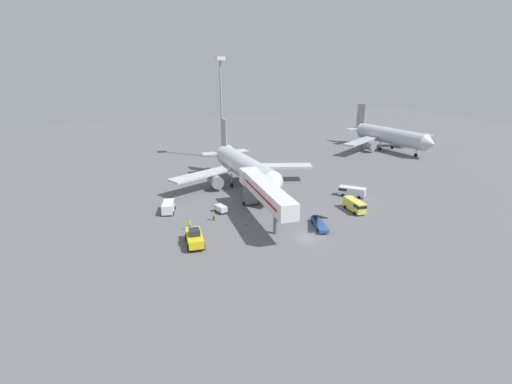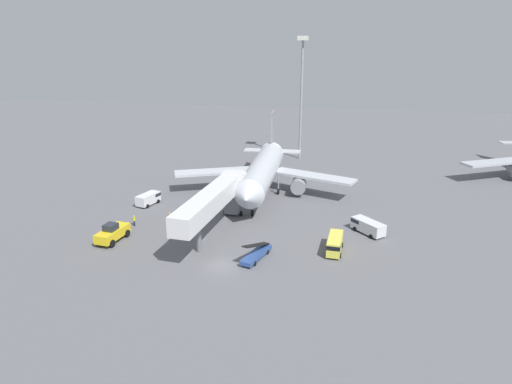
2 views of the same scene
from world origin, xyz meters
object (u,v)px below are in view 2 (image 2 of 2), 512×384
object	(u,v)px
pushback_tug	(112,233)
safety_cone_alpha	(189,232)
service_van_mid_right	(367,226)
jet_bridge	(215,199)
service_van_far_left	(335,244)
belt_loader_truck	(256,253)
airplane_at_gate	(263,170)
apron_light_mast	(302,77)
baggage_cart_mid_left	(190,212)
ground_crew_worker_foreground	(170,217)
ground_crew_worker_midground	(134,220)
service_van_rear_left	(149,198)

from	to	relation	value
pushback_tug	safety_cone_alpha	world-z (taller)	pushback_tug
service_van_mid_right	safety_cone_alpha	size ratio (longest dim) A/B	7.83
jet_bridge	safety_cone_alpha	distance (m)	6.53
service_van_far_left	safety_cone_alpha	xyz separation A→B (m)	(-21.55, 1.73, -0.94)
belt_loader_truck	service_van_mid_right	xyz separation A→B (m)	(14.66, 11.62, 0.41)
airplane_at_gate	apron_light_mast	size ratio (longest dim) A/B	1.21
safety_cone_alpha	service_van_mid_right	bearing A→B (deg)	12.66
belt_loader_truck	jet_bridge	bearing A→B (deg)	137.99
service_van_mid_right	service_van_far_left	world-z (taller)	service_van_far_left
belt_loader_truck	baggage_cart_mid_left	size ratio (longest dim) A/B	2.28
baggage_cart_mid_left	ground_crew_worker_foreground	size ratio (longest dim) A/B	1.63
service_van_mid_right	safety_cone_alpha	world-z (taller)	service_van_mid_right
service_van_mid_right	baggage_cart_mid_left	bearing A→B (deg)	177.44
jet_bridge	apron_light_mast	xyz separation A→B (m)	(7.20, 48.71, 14.15)
ground_crew_worker_foreground	jet_bridge	bearing A→B (deg)	-18.40
service_van_far_left	pushback_tug	bearing A→B (deg)	-175.04
jet_bridge	ground_crew_worker_midground	xyz separation A→B (m)	(-13.32, 0.25, -4.52)
airplane_at_gate	ground_crew_worker_foreground	bearing A→B (deg)	-125.30
service_van_far_left	ground_crew_worker_foreground	world-z (taller)	service_van_far_left
baggage_cart_mid_left	safety_cone_alpha	bearing A→B (deg)	-72.28
pushback_tug	ground_crew_worker_midground	bearing A→B (deg)	85.16
airplane_at_gate	pushback_tug	distance (m)	30.74
belt_loader_truck	airplane_at_gate	bearing A→B (deg)	98.83
jet_bridge	belt_loader_truck	xyz separation A→B (m)	(7.60, -6.85, -4.74)
service_van_mid_right	baggage_cart_mid_left	xyz separation A→B (m)	(-28.40, 1.27, -0.38)
pushback_tug	service_van_mid_right	world-z (taller)	pushback_tug
baggage_cart_mid_left	safety_cone_alpha	xyz separation A→B (m)	(2.28, -7.14, -0.45)
service_van_far_left	service_van_rear_left	world-z (taller)	service_van_far_left
service_van_far_left	baggage_cart_mid_left	size ratio (longest dim) A/B	1.95
jet_bridge	service_van_rear_left	xyz separation A→B (m)	(-15.28, 9.95, -4.35)
jet_bridge	baggage_cart_mid_left	size ratio (longest dim) A/B	7.92
pushback_tug	safety_cone_alpha	size ratio (longest dim) A/B	8.82
service_van_mid_right	ground_crew_worker_midground	bearing A→B (deg)	-172.76
airplane_at_gate	ground_crew_worker_foreground	xyz separation A→B (m)	(-11.91, -16.82, -3.73)
belt_loader_truck	service_van_rear_left	distance (m)	28.38
service_van_far_left	ground_crew_worker_foreground	size ratio (longest dim) A/B	3.16
jet_bridge	ground_crew_worker_foreground	distance (m)	9.97
airplane_at_gate	safety_cone_alpha	size ratio (longest dim) A/B	51.38
baggage_cart_mid_left	ground_crew_worker_midground	size ratio (longest dim) A/B	1.56
service_van_rear_left	airplane_at_gate	bearing A→B (deg)	27.26
service_van_far_left	ground_crew_worker_foreground	bearing A→B (deg)	167.83
airplane_at_gate	service_van_far_left	size ratio (longest dim) A/B	6.24
pushback_tug	jet_bridge	bearing A→B (deg)	21.96
service_van_far_left	ground_crew_worker_midground	world-z (taller)	service_van_far_left
baggage_cart_mid_left	ground_crew_worker_midground	xyz separation A→B (m)	(-7.18, -5.79, 0.19)
pushback_tug	belt_loader_truck	distance (m)	21.45
jet_bridge	ground_crew_worker_midground	bearing A→B (deg)	178.93
airplane_at_gate	baggage_cart_mid_left	xyz separation A→B (m)	(-9.62, -13.58, -3.88)
service_van_rear_left	apron_light_mast	size ratio (longest dim) A/B	0.17
jet_bridge	belt_loader_truck	world-z (taller)	jet_bridge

